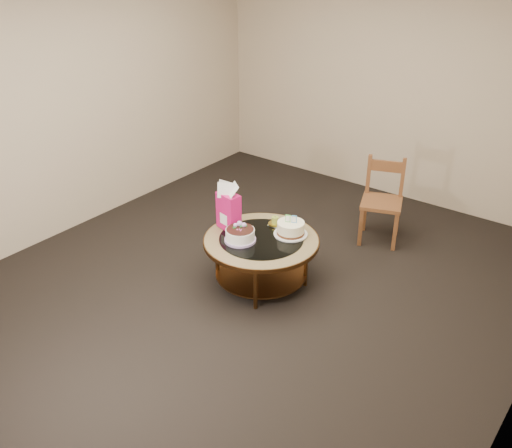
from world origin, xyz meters
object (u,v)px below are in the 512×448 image
Objects in this scene: decorated_cake at (240,235)px; gift_bag at (229,207)px; coffee_table at (261,246)px; cream_cake at (291,229)px; dining_chair at (382,200)px.

gift_bag reaches higher than decorated_cake.
coffee_table is 3.40× the size of cream_cake.
cream_cake is 1.23m from dining_chair.
coffee_table is at bearing 50.91° from decorated_cake.
gift_bag reaches higher than coffee_table.
cream_cake is at bearing -125.25° from dining_chair.
decorated_cake is at bearing -15.92° from gift_bag.
gift_bag is at bearing -178.46° from cream_cake.
coffee_table is at bearing -151.93° from cream_cake.
coffee_table is 1.20× the size of dining_chair.
coffee_table is at bearing -129.50° from dining_chair.
coffee_table is 2.33× the size of gift_bag.
dining_chair is (0.59, 1.54, -0.08)m from decorated_cake.
gift_bag is (-0.22, 0.12, 0.16)m from decorated_cake.
decorated_cake is at bearing -129.09° from coffee_table.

